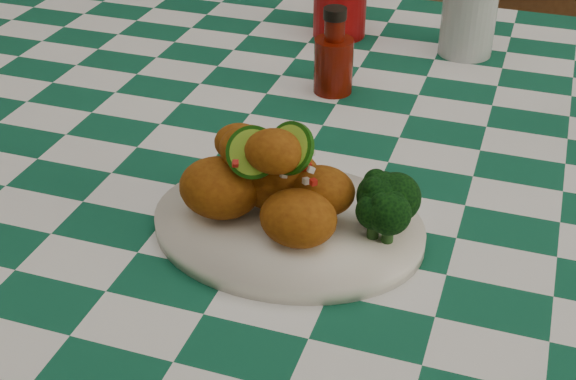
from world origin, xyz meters
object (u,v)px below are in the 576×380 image
(plate, at_px, (288,226))
(wooden_chair_left, at_px, (273,73))
(fried_chicken_pile, at_px, (278,175))
(wooden_chair_right, at_px, (575,115))
(dining_table, at_px, (380,359))
(ketchup_bottle, at_px, (334,51))
(mason_jar, at_px, (469,17))

(plate, distance_m, wooden_chair_left, 1.12)
(fried_chicken_pile, distance_m, wooden_chair_right, 1.07)
(plate, bearing_deg, dining_table, 74.25)
(ketchup_bottle, bearing_deg, mason_jar, 51.03)
(fried_chicken_pile, relative_size, mason_jar, 1.37)
(plate, distance_m, wooden_chair_right, 1.05)
(mason_jar, bearing_deg, ketchup_bottle, -128.97)
(mason_jar, bearing_deg, fried_chicken_pile, -102.41)
(fried_chicken_pile, relative_size, wooden_chair_right, 0.16)
(dining_table, distance_m, mason_jar, 0.54)
(wooden_chair_right, bearing_deg, fried_chicken_pile, -114.13)
(wooden_chair_left, bearing_deg, mason_jar, -54.01)
(fried_chicken_pile, bearing_deg, ketchup_bottle, 96.40)
(dining_table, bearing_deg, wooden_chair_left, 120.34)
(dining_table, bearing_deg, ketchup_bottle, 138.96)
(wooden_chair_left, bearing_deg, dining_table, -69.95)
(plate, height_order, wooden_chair_left, wooden_chair_left)
(mason_jar, bearing_deg, plate, -101.29)
(ketchup_bottle, distance_m, mason_jar, 0.25)
(ketchup_bottle, height_order, mason_jar, ketchup_bottle)
(wooden_chair_right, bearing_deg, ketchup_bottle, -126.10)
(dining_table, xyz_separation_m, ketchup_bottle, (-0.12, 0.10, 0.45))
(ketchup_bottle, xyz_separation_m, mason_jar, (0.16, 0.20, -0.00))
(dining_table, xyz_separation_m, fried_chicken_pile, (-0.08, -0.24, 0.46))
(wooden_chair_left, bearing_deg, wooden_chair_right, -14.22)
(plate, bearing_deg, wooden_chair_left, 110.59)
(plate, relative_size, wooden_chair_left, 0.30)
(dining_table, height_order, wooden_chair_left, wooden_chair_left)
(ketchup_bottle, height_order, wooden_chair_left, wooden_chair_left)
(plate, distance_m, mason_jar, 0.56)
(wooden_chair_right, bearing_deg, mason_jar, -121.61)
(dining_table, relative_size, fried_chicken_pile, 10.11)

